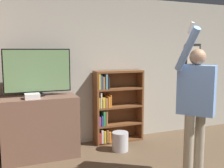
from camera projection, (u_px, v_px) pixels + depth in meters
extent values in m
cube|color=#B2AD9E|center=(122.00, 70.00, 5.07)|extent=(6.65, 0.06, 2.70)
cube|color=black|center=(193.00, 55.00, 5.58)|extent=(0.38, 0.02, 0.47)
cube|color=beige|center=(193.00, 55.00, 5.57)|extent=(0.30, 0.01, 0.37)
cube|color=brown|center=(40.00, 127.00, 4.22)|extent=(1.18, 0.57, 0.99)
cylinder|color=black|center=(38.00, 95.00, 4.23)|extent=(0.22, 0.22, 0.03)
cylinder|color=black|center=(38.00, 93.00, 4.23)|extent=(0.06, 0.06, 0.05)
cube|color=black|center=(38.00, 71.00, 4.18)|extent=(1.05, 0.04, 0.70)
cube|color=#6B9360|center=(38.00, 71.00, 4.16)|extent=(1.01, 0.01, 0.66)
cube|color=white|center=(32.00, 96.00, 3.99)|extent=(0.22, 0.20, 0.08)
cube|color=brown|center=(96.00, 108.00, 4.77)|extent=(0.04, 0.28, 1.35)
cube|color=brown|center=(140.00, 104.00, 5.09)|extent=(0.04, 0.28, 1.35)
cube|color=brown|center=(116.00, 105.00, 5.05)|extent=(0.93, 0.01, 1.35)
cube|color=brown|center=(118.00, 140.00, 5.02)|extent=(0.85, 0.28, 0.04)
cube|color=brown|center=(118.00, 124.00, 4.98)|extent=(0.85, 0.28, 0.04)
cube|color=brown|center=(119.00, 106.00, 4.93)|extent=(0.85, 0.28, 0.04)
cube|color=brown|center=(119.00, 89.00, 4.89)|extent=(0.85, 0.28, 0.04)
cube|color=brown|center=(119.00, 71.00, 4.84)|extent=(0.85, 0.28, 0.04)
cube|color=red|center=(99.00, 138.00, 4.82)|extent=(0.04, 0.20, 0.21)
cube|color=beige|center=(101.00, 136.00, 4.85)|extent=(0.04, 0.24, 0.26)
cube|color=gold|center=(103.00, 136.00, 4.87)|extent=(0.04, 0.25, 0.24)
cube|color=#99663D|center=(106.00, 135.00, 4.89)|extent=(0.04, 0.25, 0.25)
cube|color=orange|center=(108.00, 136.00, 4.90)|extent=(0.04, 0.23, 0.21)
cube|color=#7A3889|center=(98.00, 121.00, 4.80)|extent=(0.04, 0.24, 0.18)
cube|color=#2D569E|center=(101.00, 120.00, 4.82)|extent=(0.02, 0.26, 0.19)
cube|color=#338447|center=(103.00, 118.00, 4.83)|extent=(0.04, 0.25, 0.27)
cube|color=#99663D|center=(105.00, 118.00, 4.83)|extent=(0.03, 0.23, 0.26)
cube|color=gold|center=(98.00, 102.00, 4.76)|extent=(0.02, 0.27, 0.19)
cube|color=beige|center=(100.00, 100.00, 4.75)|extent=(0.02, 0.23, 0.27)
cube|color=gold|center=(102.00, 102.00, 4.78)|extent=(0.04, 0.24, 0.19)
cube|color=#99663D|center=(105.00, 102.00, 4.79)|extent=(0.04, 0.22, 0.17)
cube|color=orange|center=(108.00, 101.00, 4.80)|extent=(0.04, 0.22, 0.20)
cube|color=orange|center=(109.00, 101.00, 4.81)|extent=(0.02, 0.22, 0.22)
cube|color=gold|center=(98.00, 81.00, 4.68)|extent=(0.03, 0.21, 0.28)
cube|color=#2D569E|center=(99.00, 82.00, 4.72)|extent=(0.03, 0.27, 0.25)
cube|color=#99663D|center=(102.00, 82.00, 4.74)|extent=(0.04, 0.26, 0.22)
cube|color=#5B8E99|center=(105.00, 81.00, 4.73)|extent=(0.03, 0.21, 0.27)
cube|color=#232328|center=(107.00, 83.00, 4.76)|extent=(0.02, 0.23, 0.20)
cylinder|color=gray|center=(188.00, 147.00, 3.53)|extent=(0.13, 0.13, 0.88)
cylinder|color=gray|center=(199.00, 145.00, 3.59)|extent=(0.13, 0.13, 0.88)
cube|color=#6B93D1|center=(196.00, 90.00, 3.46)|extent=(0.47, 0.50, 0.66)
sphere|color=#9E7556|center=(198.00, 57.00, 3.40)|extent=(0.21, 0.21, 0.21)
cylinder|color=#6B93D1|center=(212.00, 90.00, 3.56)|extent=(0.09, 0.09, 0.60)
cylinder|color=#6B93D1|center=(187.00, 50.00, 3.18)|extent=(0.09, 0.42, 0.55)
cube|color=white|center=(191.00, 28.00, 3.09)|extent=(0.04, 0.09, 0.14)
cylinder|color=#B7B7BC|center=(120.00, 141.00, 4.52)|extent=(0.28, 0.28, 0.32)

